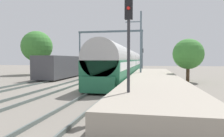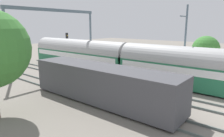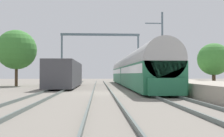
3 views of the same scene
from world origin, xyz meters
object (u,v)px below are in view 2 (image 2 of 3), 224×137
Objects in this scene: person_crossing at (93,60)px; railway_signal_far at (67,43)px; freight_car at (102,84)px; passenger_train at (127,60)px; catenary_gantry at (56,28)px.

person_crossing is 6.79m from railway_signal_far.
passenger_train is at bearing 21.91° from freight_car.
person_crossing is at bearing -96.87° from railway_signal_far.
freight_car is 7.51× the size of person_crossing.
passenger_train is at bearing 161.93° from person_crossing.
railway_signal_far is at bearing -15.16° from person_crossing.
railway_signal_far is at bearing 58.72° from freight_car.
railway_signal_far is (1.92, 13.06, 1.06)m from passenger_train.
freight_car is 19.09m from railway_signal_far.
catenary_gantry reaches higher than passenger_train.
passenger_train reaches higher than person_crossing.
freight_car is 2.76× the size of railway_signal_far.
person_crossing is (1.14, 6.62, -0.94)m from passenger_train.
passenger_train is 6.97× the size of railway_signal_far.
catenary_gantry is at bearing 117.03° from passenger_train.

